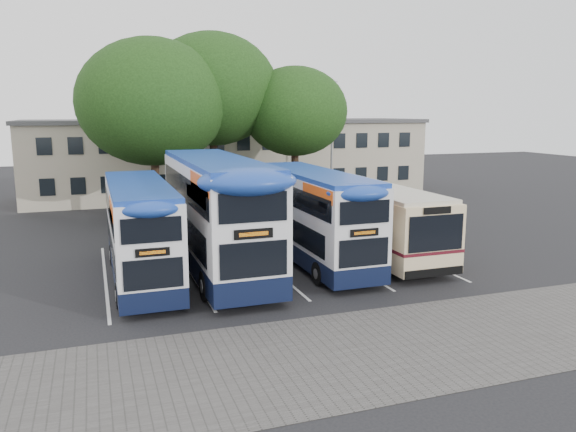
% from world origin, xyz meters
% --- Properties ---
extents(ground, '(120.00, 120.00, 0.00)m').
position_xyz_m(ground, '(0.00, 0.00, 0.00)').
color(ground, black).
rests_on(ground, ground).
extents(paving_strip, '(40.00, 6.00, 0.01)m').
position_xyz_m(paving_strip, '(-2.00, -5.00, 0.01)').
color(paving_strip, '#595654').
rests_on(paving_strip, ground).
extents(bay_lines, '(14.12, 11.00, 0.01)m').
position_xyz_m(bay_lines, '(-3.75, 5.00, 0.01)').
color(bay_lines, silver).
rests_on(bay_lines, ground).
extents(depot_building, '(32.40, 8.40, 6.20)m').
position_xyz_m(depot_building, '(0.00, 26.99, 3.15)').
color(depot_building, '#C4B39E').
rests_on(depot_building, ground).
extents(lamp_post, '(0.25, 1.05, 9.06)m').
position_xyz_m(lamp_post, '(6.00, 19.97, 5.08)').
color(lamp_post, gray).
rests_on(lamp_post, ground).
extents(tree_left, '(9.12, 9.12, 11.28)m').
position_xyz_m(tree_left, '(-7.28, 17.05, 7.39)').
color(tree_left, black).
rests_on(tree_left, ground).
extents(tree_mid, '(8.71, 8.71, 11.98)m').
position_xyz_m(tree_mid, '(-3.21, 18.74, 8.26)').
color(tree_mid, black).
rests_on(tree_mid, ground).
extents(tree_right, '(7.02, 7.02, 9.83)m').
position_xyz_m(tree_right, '(2.07, 17.21, 6.82)').
color(tree_right, black).
rests_on(tree_right, ground).
extents(bus_dd_left, '(2.35, 9.69, 4.04)m').
position_xyz_m(bus_dd_left, '(-9.30, 4.30, 2.22)').
color(bus_dd_left, black).
rests_on(bus_dd_left, ground).
extents(bus_dd_mid, '(2.85, 11.74, 4.90)m').
position_xyz_m(bus_dd_mid, '(-6.05, 4.76, 2.70)').
color(bus_dd_mid, black).
rests_on(bus_dd_mid, ground).
extents(bus_dd_right, '(2.44, 10.06, 4.19)m').
position_xyz_m(bus_dd_right, '(-1.62, 4.56, 2.31)').
color(bus_dd_right, black).
rests_on(bus_dd_right, ground).
extents(bus_single, '(2.85, 11.18, 3.33)m').
position_xyz_m(bus_single, '(1.67, 5.45, 1.89)').
color(bus_single, beige).
rests_on(bus_single, ground).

